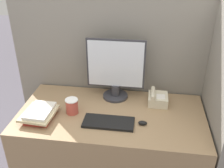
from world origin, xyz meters
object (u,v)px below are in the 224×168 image
at_px(desk_telephone, 157,99).
at_px(book_stack, 40,113).
at_px(mouse, 143,123).
at_px(monitor, 116,71).
at_px(keyboard, 109,122).
at_px(coffee_cup, 72,106).

bearing_deg(desk_telephone, book_stack, -159.73).
bearing_deg(desk_telephone, mouse, -109.17).
relative_size(monitor, book_stack, 1.79).
relative_size(mouse, book_stack, 0.23).
xyz_separation_m(keyboard, desk_telephone, (0.36, 0.33, 0.03)).
distance_m(monitor, keyboard, 0.45).
distance_m(keyboard, book_stack, 0.53).
height_order(keyboard, desk_telephone, desk_telephone).
distance_m(monitor, book_stack, 0.69).
bearing_deg(keyboard, book_stack, 179.67).
height_order(mouse, desk_telephone, desk_telephone).
xyz_separation_m(monitor, mouse, (0.25, -0.37, -0.23)).
bearing_deg(book_stack, coffee_cup, 22.80).
height_order(monitor, desk_telephone, monitor).
height_order(book_stack, desk_telephone, desk_telephone).
xyz_separation_m(monitor, book_stack, (-0.53, -0.38, -0.21)).
height_order(monitor, coffee_cup, monitor).
bearing_deg(mouse, book_stack, -178.73).
height_order(coffee_cup, desk_telephone, coffee_cup).
distance_m(coffee_cup, desk_telephone, 0.70).
bearing_deg(keyboard, coffee_cup, 162.27).
relative_size(keyboard, coffee_cup, 3.11).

